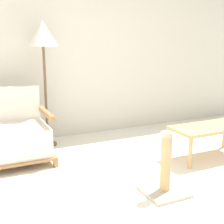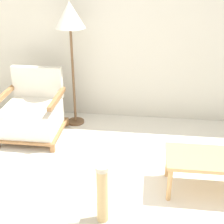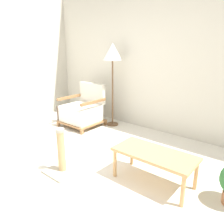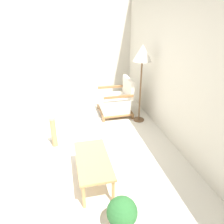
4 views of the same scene
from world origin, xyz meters
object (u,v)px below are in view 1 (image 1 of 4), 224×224
at_px(floor_lamp, 43,39).
at_px(coffee_table, 210,130).
at_px(armchair, 17,136).
at_px(scratching_post, 165,175).

distance_m(floor_lamp, coffee_table, 2.31).
distance_m(armchair, scratching_post, 1.75).
distance_m(armchair, floor_lamp, 1.24).
bearing_deg(floor_lamp, coffee_table, -37.26).
relative_size(armchair, coffee_table, 0.89).
xyz_separation_m(armchair, coffee_table, (2.08, -0.84, 0.03)).
bearing_deg(scratching_post, armchair, 128.34).
xyz_separation_m(armchair, scratching_post, (1.08, -1.37, -0.13)).
bearing_deg(coffee_table, floor_lamp, 142.74).
bearing_deg(coffee_table, scratching_post, -151.80).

